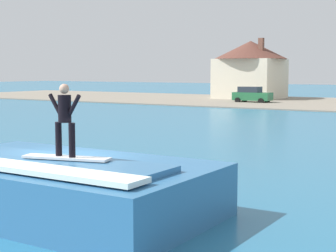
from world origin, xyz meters
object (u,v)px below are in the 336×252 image
Objects in this scene: surfer at (65,116)px; car_near_shore at (252,95)px; surfboard at (66,158)px; house_with_chimney at (250,67)px; wave_crest at (58,186)px.

surfer reaches higher than car_near_shore.
house_with_chimney is at bearing 108.82° from surfboard.
surfer is 57.51m from house_with_chimney.
surfer is at bearing -27.27° from wave_crest.
car_near_shore is at bearing 107.79° from surfboard.
surfer is at bearing -72.23° from car_near_shore.
wave_crest is 0.85× the size of house_with_chimney.
surfboard is at bearing 35.22° from surfer.
car_near_shore is at bearing -65.33° from house_with_chimney.
wave_crest is 1.95m from surfer.
car_near_shore reaches higher than wave_crest.
house_with_chimney is at bearing 108.80° from surfer.
house_with_chimney is (-18.53, 54.43, 1.53)m from surfer.
house_with_chimney is at bearing 108.35° from wave_crest.
wave_crest is at bearing 154.13° from surfboard.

